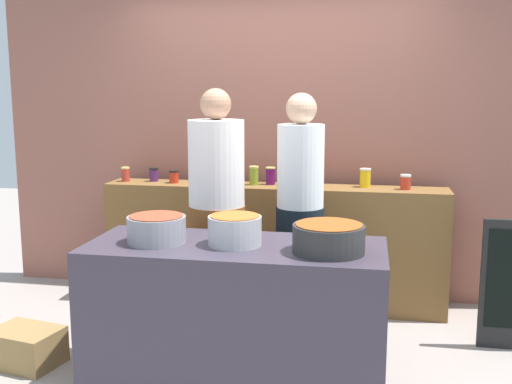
{
  "coord_description": "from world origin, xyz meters",
  "views": [
    {
      "loc": [
        0.73,
        -3.58,
        1.73
      ],
      "look_at": [
        0.0,
        0.35,
        1.05
      ],
      "focal_mm": 42.72,
      "sensor_mm": 36.0,
      "label": 1
    }
  ],
  "objects_px": {
    "preserve_jar_5": "(254,175)",
    "cooking_pot_right": "(329,238)",
    "preserve_jar_4": "(232,176)",
    "preserve_jar_10": "(406,182)",
    "preserve_jar_7": "(300,179)",
    "bread_crate": "(26,347)",
    "preserve_jar_2": "(174,177)",
    "preserve_jar_8": "(314,178)",
    "preserve_jar_0": "(126,174)",
    "cook_with_tongs": "(217,229)",
    "preserve_jar_1": "(154,174)",
    "cooking_pot_center": "(235,230)",
    "preserve_jar_9": "(365,178)",
    "preserve_jar_3": "(200,176)",
    "preserve_jar_6": "(271,176)",
    "cooking_pot_left": "(157,229)",
    "cook_in_cap": "(300,227)"
  },
  "relations": [
    {
      "from": "preserve_jar_8",
      "to": "cooking_pot_left",
      "type": "bearing_deg",
      "value": -118.72
    },
    {
      "from": "preserve_jar_3",
      "to": "preserve_jar_9",
      "type": "bearing_deg",
      "value": 1.4
    },
    {
      "from": "preserve_jar_7",
      "to": "cooking_pot_right",
      "type": "distance_m",
      "value": 1.45
    },
    {
      "from": "cooking_pot_center",
      "to": "cook_in_cap",
      "type": "xyz_separation_m",
      "value": [
        0.28,
        0.83,
        -0.16
      ]
    },
    {
      "from": "preserve_jar_10",
      "to": "cooking_pot_left",
      "type": "bearing_deg",
      "value": -135.63
    },
    {
      "from": "preserve_jar_1",
      "to": "preserve_jar_7",
      "type": "distance_m",
      "value": 1.22
    },
    {
      "from": "preserve_jar_7",
      "to": "cooking_pot_center",
      "type": "height_order",
      "value": "preserve_jar_7"
    },
    {
      "from": "preserve_jar_0",
      "to": "preserve_jar_10",
      "type": "height_order",
      "value": "preserve_jar_0"
    },
    {
      "from": "preserve_jar_0",
      "to": "preserve_jar_10",
      "type": "bearing_deg",
      "value": 0.05
    },
    {
      "from": "preserve_jar_4",
      "to": "preserve_jar_10",
      "type": "xyz_separation_m",
      "value": [
        1.36,
        -0.04,
        -0.0
      ]
    },
    {
      "from": "preserve_jar_1",
      "to": "cooking_pot_left",
      "type": "distance_m",
      "value": 1.58
    },
    {
      "from": "preserve_jar_7",
      "to": "preserve_jar_10",
      "type": "height_order",
      "value": "preserve_jar_7"
    },
    {
      "from": "preserve_jar_1",
      "to": "cooking_pot_center",
      "type": "bearing_deg",
      "value": -55.37
    },
    {
      "from": "bread_crate",
      "to": "cooking_pot_center",
      "type": "bearing_deg",
      "value": -1.43
    },
    {
      "from": "preserve_jar_0",
      "to": "preserve_jar_9",
      "type": "relative_size",
      "value": 0.82
    },
    {
      "from": "preserve_jar_4",
      "to": "cook_with_tongs",
      "type": "relative_size",
      "value": 0.07
    },
    {
      "from": "preserve_jar_5",
      "to": "cooking_pot_right",
      "type": "relative_size",
      "value": 0.38
    },
    {
      "from": "preserve_jar_2",
      "to": "preserve_jar_8",
      "type": "xyz_separation_m",
      "value": [
        1.13,
        -0.01,
        0.02
      ]
    },
    {
      "from": "preserve_jar_10",
      "to": "preserve_jar_7",
      "type": "bearing_deg",
      "value": -175.34
    },
    {
      "from": "cooking_pot_center",
      "to": "cook_with_tongs",
      "type": "relative_size",
      "value": 0.18
    },
    {
      "from": "preserve_jar_0",
      "to": "cook_with_tongs",
      "type": "xyz_separation_m",
      "value": [
        0.95,
        -0.72,
        -0.25
      ]
    },
    {
      "from": "preserve_jar_0",
      "to": "preserve_jar_3",
      "type": "relative_size",
      "value": 1.13
    },
    {
      "from": "preserve_jar_3",
      "to": "preserve_jar_6",
      "type": "bearing_deg",
      "value": 2.23
    },
    {
      "from": "preserve_jar_3",
      "to": "preserve_jar_7",
      "type": "relative_size",
      "value": 0.82
    },
    {
      "from": "preserve_jar_4",
      "to": "cook_in_cap",
      "type": "relative_size",
      "value": 0.07
    },
    {
      "from": "preserve_jar_4",
      "to": "cooking_pot_left",
      "type": "bearing_deg",
      "value": -94.18
    },
    {
      "from": "preserve_jar_7",
      "to": "bread_crate",
      "type": "height_order",
      "value": "preserve_jar_7"
    },
    {
      "from": "preserve_jar_4",
      "to": "preserve_jar_9",
      "type": "distance_m",
      "value": 1.06
    },
    {
      "from": "preserve_jar_3",
      "to": "cooking_pot_center",
      "type": "distance_m",
      "value": 1.56
    },
    {
      "from": "cooking_pot_left",
      "to": "preserve_jar_7",
      "type": "bearing_deg",
      "value": 63.97
    },
    {
      "from": "preserve_jar_3",
      "to": "cooking_pot_left",
      "type": "xyz_separation_m",
      "value": [
        0.16,
        -1.46,
        -0.1
      ]
    },
    {
      "from": "preserve_jar_4",
      "to": "preserve_jar_10",
      "type": "distance_m",
      "value": 1.36
    },
    {
      "from": "preserve_jar_6",
      "to": "cook_in_cap",
      "type": "height_order",
      "value": "cook_in_cap"
    },
    {
      "from": "preserve_jar_6",
      "to": "bread_crate",
      "type": "height_order",
      "value": "preserve_jar_6"
    },
    {
      "from": "preserve_jar_7",
      "to": "preserve_jar_8",
      "type": "xyz_separation_m",
      "value": [
        0.1,
        0.04,
        0.01
      ]
    },
    {
      "from": "preserve_jar_2",
      "to": "preserve_jar_8",
      "type": "height_order",
      "value": "preserve_jar_8"
    },
    {
      "from": "preserve_jar_0",
      "to": "cook_with_tongs",
      "type": "height_order",
      "value": "cook_with_tongs"
    },
    {
      "from": "cooking_pot_left",
      "to": "cooking_pot_right",
      "type": "height_order",
      "value": "same"
    },
    {
      "from": "cooking_pot_right",
      "to": "cook_with_tongs",
      "type": "height_order",
      "value": "cook_with_tongs"
    },
    {
      "from": "cook_in_cap",
      "to": "preserve_jar_8",
      "type": "bearing_deg",
      "value": 85.62
    },
    {
      "from": "preserve_jar_1",
      "to": "preserve_jar_7",
      "type": "relative_size",
      "value": 0.88
    },
    {
      "from": "cooking_pot_center",
      "to": "cooking_pot_right",
      "type": "height_order",
      "value": "cooking_pot_center"
    },
    {
      "from": "preserve_jar_5",
      "to": "cooking_pot_center",
      "type": "relative_size",
      "value": 0.49
    },
    {
      "from": "preserve_jar_3",
      "to": "cook_in_cap",
      "type": "height_order",
      "value": "cook_in_cap"
    },
    {
      "from": "preserve_jar_1",
      "to": "preserve_jar_10",
      "type": "xyz_separation_m",
      "value": [
        2.02,
        -0.05,
        0.0
      ]
    },
    {
      "from": "preserve_jar_0",
      "to": "cooking_pot_right",
      "type": "xyz_separation_m",
      "value": [
        1.76,
        -1.47,
        -0.1
      ]
    },
    {
      "from": "preserve_jar_3",
      "to": "preserve_jar_4",
      "type": "height_order",
      "value": "preserve_jar_4"
    },
    {
      "from": "preserve_jar_0",
      "to": "preserve_jar_1",
      "type": "xyz_separation_m",
      "value": [
        0.23,
        0.05,
        -0.0
      ]
    },
    {
      "from": "preserve_jar_2",
      "to": "preserve_jar_10",
      "type": "xyz_separation_m",
      "value": [
        1.83,
        0.01,
        0.01
      ]
    },
    {
      "from": "preserve_jar_4",
      "to": "preserve_jar_7",
      "type": "relative_size",
      "value": 0.96
    }
  ]
}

